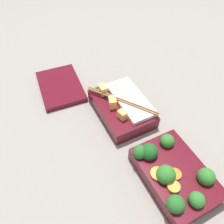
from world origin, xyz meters
name	(u,v)px	position (x,y,z in m)	size (l,w,h in m)	color
ground_plane	(149,141)	(0.00, 0.00, 0.00)	(3.00, 3.00, 0.00)	gray
bento_tray_vegetable	(173,174)	(-0.12, 0.01, 0.03)	(0.20, 0.14, 0.08)	#510F19
bento_tray_rice	(122,107)	(0.13, 0.02, 0.03)	(0.20, 0.14, 0.07)	#510F19
bento_lid	(60,86)	(0.32, 0.15, 0.01)	(0.20, 0.13, 0.02)	#510F19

